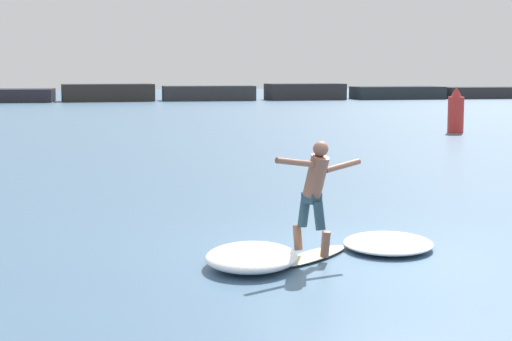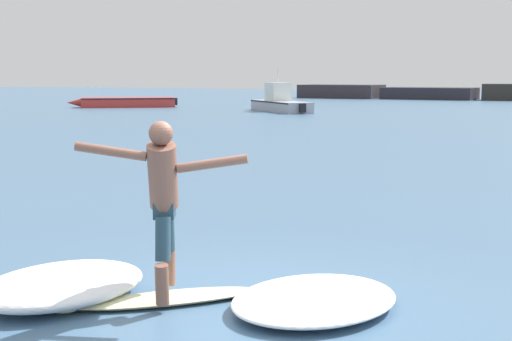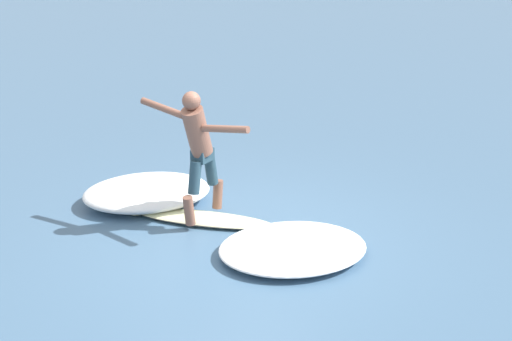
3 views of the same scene
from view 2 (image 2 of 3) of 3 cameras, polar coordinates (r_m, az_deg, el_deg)
The scene contains 7 objects.
ground_plane at distance 7.04m, azimuth -1.33°, elevation -10.95°, with size 200.00×200.00×0.00m, color #446686.
surfboard at distance 7.24m, azimuth -7.47°, elevation -10.13°, with size 1.75×1.69×0.22m.
surfer at distance 6.92m, azimuth -7.42°, elevation -1.89°, with size 1.50×0.95×1.74m.
fishing_boat_near_jetty at distance 44.73m, azimuth 1.87°, elevation 5.44°, with size 6.02×5.86×2.68m.
small_boat_offshore at distance 51.50m, azimuth -10.35°, elevation 5.42°, with size 6.87×5.72×0.67m.
wave_foam_at_tail at distance 7.50m, azimuth -15.32°, elevation -8.81°, with size 1.78×2.08×0.31m.
wave_foam_at_nose at distance 7.02m, azimuth 4.71°, elevation -10.21°, with size 1.91×2.15×0.19m.
Camera 2 is at (3.00, -5.96, 2.24)m, focal length 50.00 mm.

